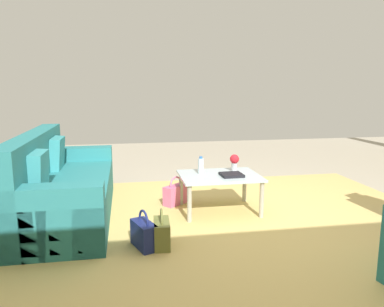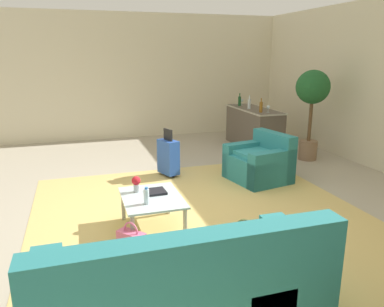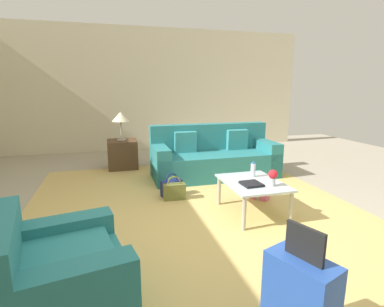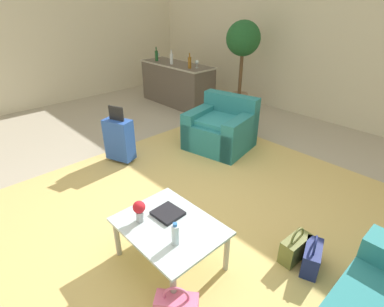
{
  "view_description": "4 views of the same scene",
  "coord_description": "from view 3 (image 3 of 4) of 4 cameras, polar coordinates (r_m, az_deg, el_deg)",
  "views": [
    {
      "loc": [
        1.45,
        3.58,
        1.44
      ],
      "look_at": [
        0.89,
        0.45,
        0.87
      ],
      "focal_mm": 35.0,
      "sensor_mm": 36.0,
      "label": 1
    },
    {
      "loc": [
        4.59,
        -1.3,
        2.11
      ],
      "look_at": [
        0.48,
        -0.01,
        0.96
      ],
      "focal_mm": 35.0,
      "sensor_mm": 36.0,
      "label": 2
    },
    {
      "loc": [
        -2.91,
        1.22,
        1.6
      ],
      "look_at": [
        0.94,
        0.16,
        0.73
      ],
      "focal_mm": 28.0,
      "sensor_mm": 36.0,
      "label": 3
    },
    {
      "loc": [
        1.99,
        -1.73,
        2.18
      ],
      "look_at": [
        -0.11,
        0.25,
        0.67
      ],
      "focal_mm": 28.0,
      "sensor_mm": 36.0,
      "label": 4
    }
  ],
  "objects": [
    {
      "name": "couch",
      "position": [
        5.57,
        4.04,
        -1.0
      ],
      "size": [
        0.9,
        2.26,
        0.94
      ],
      "color": "teal",
      "rests_on": "ground"
    },
    {
      "name": "suitcase_blue",
      "position": [
        2.07,
        19.79,
        -25.33
      ],
      "size": [
        0.45,
        0.34,
        0.85
      ],
      "color": "#2851AD",
      "rests_on": "ground"
    },
    {
      "name": "handbag_olive",
      "position": [
        4.41,
        -3.38,
        -7.16
      ],
      "size": [
        0.16,
        0.33,
        0.36
      ],
      "color": "olive",
      "rests_on": "ground"
    },
    {
      "name": "handbag_navy",
      "position": [
        4.56,
        -3.88,
        -6.51
      ],
      "size": [
        0.24,
        0.35,
        0.36
      ],
      "color": "navy",
      "rests_on": "ground"
    },
    {
      "name": "coffee_table",
      "position": [
        3.93,
        11.47,
        -6.08
      ],
      "size": [
        0.91,
        0.7,
        0.43
      ],
      "color": "silver",
      "rests_on": "ground"
    },
    {
      "name": "handbag_pink",
      "position": [
        4.54,
        12.4,
        -6.84
      ],
      "size": [
        0.34,
        0.31,
        0.36
      ],
      "color": "pink",
      "rests_on": "ground"
    },
    {
      "name": "wall_right",
      "position": [
        8.06,
        -6.91,
        11.93
      ],
      "size": [
        0.12,
        8.0,
        3.1
      ],
      "primitive_type": "cube",
      "color": "beige",
      "rests_on": "ground"
    },
    {
      "name": "armchair",
      "position": [
        2.43,
        -25.12,
        -21.6
      ],
      "size": [
        1.07,
        1.02,
        0.81
      ],
      "color": "teal",
      "rests_on": "ground"
    },
    {
      "name": "flower_vase",
      "position": [
        3.76,
        15.14,
        -4.21
      ],
      "size": [
        0.11,
        0.11,
        0.21
      ],
      "color": "#B2B7BC",
      "rests_on": "coffee_table"
    },
    {
      "name": "ground_plane",
      "position": [
        3.54,
        6.72,
        -14.65
      ],
      "size": [
        12.0,
        12.0,
        0.0
      ],
      "primitive_type": "plane",
      "color": "#A89E89"
    },
    {
      "name": "coffee_table_book",
      "position": [
        3.77,
        11.24,
        -5.7
      ],
      "size": [
        0.25,
        0.24,
        0.03
      ],
      "primitive_type": "cube",
      "rotation": [
        0.0,
        0.0,
        0.05
      ],
      "color": "black",
      "rests_on": "coffee_table"
    },
    {
      "name": "side_table",
      "position": [
        6.25,
        -13.1,
        -0.1
      ],
      "size": [
        0.58,
        0.58,
        0.57
      ],
      "primitive_type": "cube",
      "color": "#513823",
      "rests_on": "ground"
    },
    {
      "name": "area_rug",
      "position": [
        3.99,
        0.7,
        -11.25
      ],
      "size": [
        5.2,
        4.4,
        0.01
      ],
      "primitive_type": "cube",
      "color": "tan",
      "rests_on": "ground"
    },
    {
      "name": "water_bottle",
      "position": [
        4.1,
        11.55,
        -3.09
      ],
      "size": [
        0.06,
        0.06,
        0.2
      ],
      "color": "silver",
      "rests_on": "coffee_table"
    },
    {
      "name": "table_lamp",
      "position": [
        6.14,
        -13.43,
        6.67
      ],
      "size": [
        0.35,
        0.35,
        0.57
      ],
      "color": "#ADA899",
      "rests_on": "side_table"
    }
  ]
}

